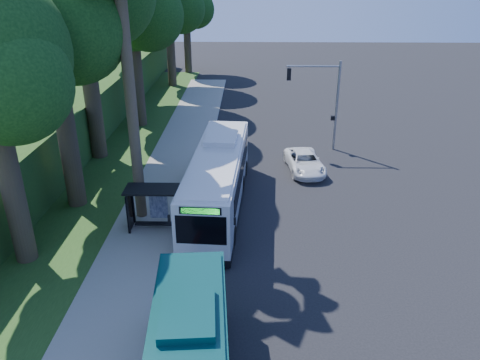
{
  "coord_description": "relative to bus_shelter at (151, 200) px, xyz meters",
  "views": [
    {
      "loc": [
        -1.94,
        -25.46,
        13.28
      ],
      "look_at": [
        -2.51,
        1.0,
        1.27
      ],
      "focal_mm": 35.0,
      "sensor_mm": 36.0,
      "label": 1
    }
  ],
  "objects": [
    {
      "name": "ground",
      "position": [
        7.26,
        2.86,
        -1.81
      ],
      "size": [
        140.0,
        140.0,
        0.0
      ],
      "primitive_type": "plane",
      "color": "black",
      "rests_on": "ground"
    },
    {
      "name": "tree_0",
      "position": [
        -5.14,
        2.84,
        9.4
      ],
      "size": [
        8.4,
        8.0,
        15.7
      ],
      "color": "#382B1E",
      "rests_on": "ground"
    },
    {
      "name": "tree_2",
      "position": [
        -4.64,
        18.84,
        8.67
      ],
      "size": [
        8.82,
        8.4,
        15.12
      ],
      "color": "#382B1E",
      "rests_on": "ground"
    },
    {
      "name": "stop_sign_pole",
      "position": [
        1.86,
        -2.14,
        0.28
      ],
      "size": [
        0.35,
        0.06,
        3.17
      ],
      "color": "gray",
      "rests_on": "ground"
    },
    {
      "name": "grass_verge",
      "position": [
        -5.74,
        7.86,
        -1.78
      ],
      "size": [
        8.0,
        70.0,
        0.06
      ],
      "primitive_type": "cube",
      "color": "#234719",
      "rests_on": "ground"
    },
    {
      "name": "red_curb",
      "position": [
        2.26,
        -1.14,
        -1.74
      ],
      "size": [
        0.25,
        30.0,
        0.13
      ],
      "primitive_type": "cube",
      "color": "maroon",
      "rests_on": "ground"
    },
    {
      "name": "tree_5",
      "position": [
        -3.16,
        42.84,
        7.16
      ],
      "size": [
        7.35,
        7.0,
        12.86
      ],
      "color": "#382B1E",
      "rests_on": "ground"
    },
    {
      "name": "white_bus",
      "position": [
        3.46,
        2.78,
        0.08
      ],
      "size": [
        3.5,
        13.09,
        3.86
      ],
      "rotation": [
        0.0,
        0.0,
        -0.06
      ],
      "color": "silver",
      "rests_on": "ground"
    },
    {
      "name": "tree_4",
      "position": [
        -4.14,
        34.84,
        7.92
      ],
      "size": [
        8.4,
        8.0,
        14.14
      ],
      "color": "#382B1E",
      "rests_on": "ground"
    },
    {
      "name": "sidewalk",
      "position": [
        -0.04,
        2.86,
        -1.75
      ],
      "size": [
        4.5,
        70.0,
        0.12
      ],
      "primitive_type": "cube",
      "color": "gray",
      "rests_on": "ground"
    },
    {
      "name": "traffic_signal_pole",
      "position": [
        11.04,
        12.86,
        2.62
      ],
      "size": [
        4.1,
        0.3,
        7.0
      ],
      "color": "gray",
      "rests_on": "ground"
    },
    {
      "name": "bus_shelter",
      "position": [
        0.0,
        0.0,
        0.0
      ],
      "size": [
        3.2,
        1.51,
        2.55
      ],
      "color": "black",
      "rests_on": "ground"
    },
    {
      "name": "pickup",
      "position": [
        9.27,
        8.36,
        -1.12
      ],
      "size": [
        2.86,
        5.19,
        1.38
      ],
      "primitive_type": "imported",
      "rotation": [
        0.0,
        0.0,
        0.12
      ],
      "color": "white",
      "rests_on": "ground"
    }
  ]
}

